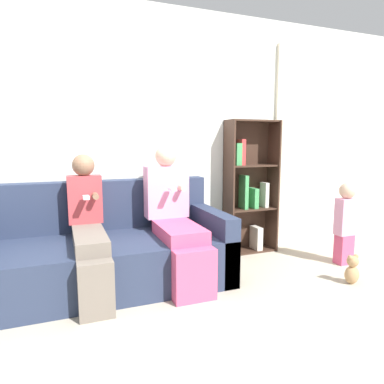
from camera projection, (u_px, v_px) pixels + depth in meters
ground_plane at (146, 309)px, 2.53m from camera, size 14.00×14.00×0.00m
back_wall at (118, 137)px, 3.33m from camera, size 10.00×0.06×2.55m
curtain_panel at (306, 148)px, 4.10m from camera, size 0.87×0.04×2.31m
couch at (107, 252)px, 2.95m from camera, size 2.05×0.94×0.87m
adult_seated at (175, 213)px, 3.02m from camera, size 0.40×0.89×1.20m
child_seated at (89, 226)px, 2.74m from camera, size 0.29×0.90×1.12m
toddler_standing at (346, 221)px, 3.41m from camera, size 0.20×0.16×0.83m
bookshelf at (249, 190)px, 3.80m from camera, size 0.58×0.25×1.46m
teddy_bear at (352, 270)px, 2.96m from camera, size 0.13×0.11×0.26m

